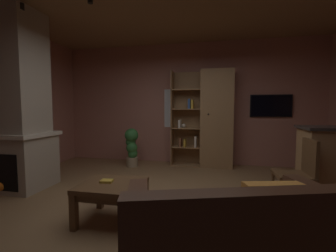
{
  "coord_description": "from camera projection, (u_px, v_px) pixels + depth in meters",
  "views": [
    {
      "loc": [
        0.64,
        -2.71,
        1.29
      ],
      "look_at": [
        0.0,
        0.4,
        1.05
      ],
      "focal_mm": 24.06,
      "sensor_mm": 36.0,
      "label": 1
    }
  ],
  "objects": [
    {
      "name": "leather_couch",
      "position": [
        238.0,
        248.0,
        1.6
      ],
      "size": [
        1.77,
        1.31,
        0.84
      ],
      "color": "#4C2D1E",
      "rests_on": "ground"
    },
    {
      "name": "window_pane_back",
      "position": [
        178.0,
        108.0,
        5.38
      ],
      "size": [
        0.67,
        0.01,
        0.91
      ],
      "primitive_type": "cube",
      "color": "white"
    },
    {
      "name": "bookshelf_cabinet",
      "position": [
        212.0,
        119.0,
        5.01
      ],
      "size": [
        1.36,
        0.41,
        2.15
      ],
      "color": "#997047",
      "rests_on": "ground"
    },
    {
      "name": "wall_mounted_tv",
      "position": [
        271.0,
        106.0,
        4.94
      ],
      "size": [
        0.86,
        0.06,
        0.49
      ],
      "color": "black"
    },
    {
      "name": "track_light_spot_0",
      "position": [
        22.0,
        7.0,
        3.22
      ],
      "size": [
        0.07,
        0.07,
        0.09
      ],
      "primitive_type": "cylinder",
      "color": "black"
    },
    {
      "name": "dining_chair",
      "position": [
        300.0,
        170.0,
        2.81
      ],
      "size": [
        0.43,
        0.43,
        0.92
      ],
      "color": "brown",
      "rests_on": "ground"
    },
    {
      "name": "track_light_spot_1",
      "position": [
        90.0,
        0.0,
        3.02
      ],
      "size": [
        0.07,
        0.07,
        0.09
      ],
      "primitive_type": "cylinder",
      "color": "black"
    },
    {
      "name": "table_book_0",
      "position": [
        107.0,
        181.0,
        2.6
      ],
      "size": [
        0.15,
        0.12,
        0.03
      ],
      "primitive_type": "cube",
      "rotation": [
        0.0,
        0.0,
        0.12
      ],
      "color": "gold",
      "rests_on": "coffee_table"
    },
    {
      "name": "floor",
      "position": [
        162.0,
        211.0,
        2.87
      ],
      "size": [
        6.01,
        5.26,
        0.02
      ],
      "primitive_type": "cube",
      "color": "olive",
      "rests_on": "ground"
    },
    {
      "name": "stone_fireplace",
      "position": [
        18.0,
        110.0,
        3.62
      ],
      "size": [
        0.95,
        0.84,
        2.83
      ],
      "color": "tan",
      "rests_on": "ground"
    },
    {
      "name": "potted_floor_plant",
      "position": [
        132.0,
        146.0,
        5.04
      ],
      "size": [
        0.3,
        0.3,
        0.86
      ],
      "color": "#9E896B",
      "rests_on": "ground"
    },
    {
      "name": "coffee_table",
      "position": [
        112.0,
        190.0,
        2.58
      ],
      "size": [
        0.7,
        0.64,
        0.44
      ],
      "color": "brown",
      "rests_on": "ground"
    },
    {
      "name": "wall_back",
      "position": [
        187.0,
        104.0,
        5.37
      ],
      "size": [
        6.13,
        0.06,
        2.83
      ],
      "primitive_type": "cube",
      "color": "#AD7060",
      "rests_on": "ground"
    }
  ]
}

